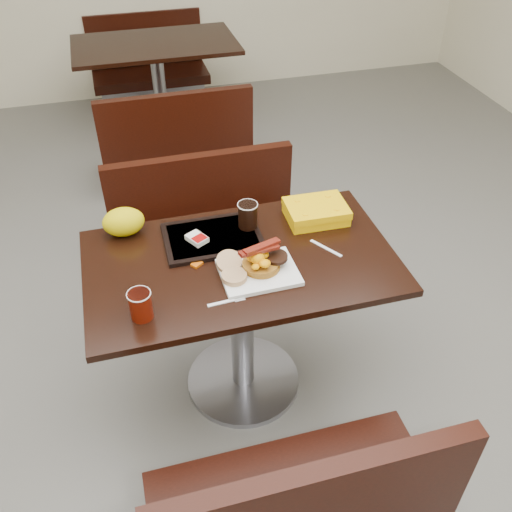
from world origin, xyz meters
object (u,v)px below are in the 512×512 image
object	(u,v)px
table_near	(242,326)
platter	(259,272)
clamshell	(316,212)
pancake_stack	(261,264)
fork	(221,303)
bench_far_n	(149,62)
coffee_cup_near	(141,305)
knife	(326,248)
paper_bag	(124,222)
bench_near_n	(209,235)
hashbrown_sleeve_left	(197,239)
tray	(213,238)
coffee_cup_far	(248,215)
bench_near_s	(293,475)
table_far	(160,91)
bench_far_s	(174,133)

from	to	relation	value
table_near	platter	world-z (taller)	platter
platter	clamshell	xyz separation A→B (m)	(0.33, 0.28, 0.03)
pancake_stack	fork	xyz separation A→B (m)	(-0.19, -0.13, -0.03)
table_near	bench_far_n	distance (m)	3.30
bench_far_n	coffee_cup_near	bearing A→B (deg)	-96.54
coffee_cup_near	knife	bearing A→B (deg)	14.06
bench_far_n	paper_bag	world-z (taller)	paper_bag
paper_bag	bench_near_n	bearing A→B (deg)	44.76
platter	knife	xyz separation A→B (m)	(0.30, 0.08, -0.01)
hashbrown_sleeve_left	tray	bearing A→B (deg)	-15.94
tray	coffee_cup_far	size ratio (longest dim) A/B	3.62
bench_near_s	coffee_cup_far	distance (m)	1.00
coffee_cup_near	clamshell	bearing A→B (deg)	26.82
table_far	coffee_cup_near	bearing A→B (deg)	-98.15
coffee_cup_near	coffee_cup_far	size ratio (longest dim) A/B	1.00
fork	coffee_cup_far	world-z (taller)	coffee_cup_far
bench_near_s	hashbrown_sleeve_left	distance (m)	0.95
table_far	bench_far_s	xyz separation A→B (m)	(0.00, -0.70, -0.02)
coffee_cup_near	table_near	bearing A→B (deg)	27.73
tray	paper_bag	xyz separation A→B (m)	(-0.34, 0.13, 0.05)
bench_far_s	tray	world-z (taller)	tray
table_near	bench_far_s	xyz separation A→B (m)	(0.00, 1.90, -0.02)
tray	bench_near_s	bearing A→B (deg)	-84.04
tray	table_far	bearing A→B (deg)	88.86
table_far	table_near	bearing A→B (deg)	-90.00
bench_far_s	clamshell	distance (m)	1.81
bench_near_n	platter	bearing A→B (deg)	-86.82
table_far	bench_far_n	world-z (taller)	table_far
coffee_cup_far	bench_near_n	bearing A→B (deg)	98.38
table_near	fork	bearing A→B (deg)	-120.03
table_near	bench_near_s	distance (m)	0.70
bench_near_s	pancake_stack	distance (m)	0.75
bench_far_n	fork	world-z (taller)	fork
bench_far_n	fork	distance (m)	3.54
bench_near_s	paper_bag	distance (m)	1.16
bench_near_s	tray	size ratio (longest dim) A/B	2.57
pancake_stack	bench_near_s	bearing A→B (deg)	-95.51
clamshell	table_near	bearing A→B (deg)	-152.43
bench_near_n	fork	xyz separation A→B (m)	(-0.13, -0.92, 0.39)
bench_far_s	platter	bearing A→B (deg)	-88.73
table_near	coffee_cup_far	bearing A→B (deg)	67.04
bench_near_s	coffee_cup_near	distance (m)	0.77
tray	coffee_cup_far	world-z (taller)	coffee_cup_far
coffee_cup_far	clamshell	world-z (taller)	coffee_cup_far
bench_near_n	knife	size ratio (longest dim) A/B	6.59
platter	clamshell	world-z (taller)	clamshell
tray	clamshell	bearing A→B (deg)	4.27
tray	table_near	bearing A→B (deg)	-62.18
table_far	knife	distance (m)	2.67
hashbrown_sleeve_left	paper_bag	world-z (taller)	paper_bag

